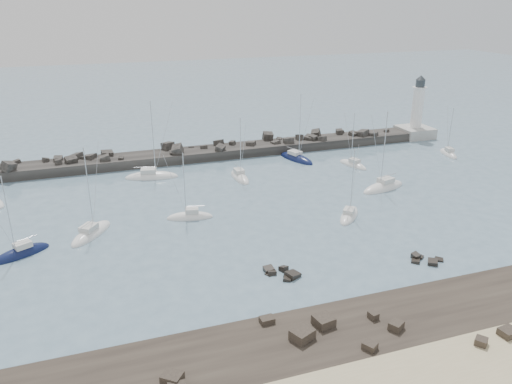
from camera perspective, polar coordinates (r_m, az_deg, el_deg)
ground at (r=66.84m, az=3.36°, el=-5.21°), size 400.00×400.00×0.00m
rock_shelf at (r=50.19m, az=13.18°, el=-15.82°), size 140.00×12.00×2.05m
rock_cluster_near at (r=58.43m, az=3.01°, el=-9.35°), size 3.94×3.82×1.37m
rock_cluster_far at (r=64.41m, az=18.76°, el=-7.48°), size 4.29×3.44×1.39m
breakwater at (r=99.04m, az=-8.90°, el=3.78°), size 115.00×7.11×5.19m
lighthouse at (r=119.54m, az=17.77°, el=7.45°), size 7.00×7.00×14.60m
sailboat_2 at (r=68.89m, az=-25.25°, el=-6.41°), size 7.37×5.32×11.57m
sailboat_3 at (r=70.99m, az=-18.31°, el=-4.56°), size 6.91×8.18×13.05m
sailboat_4 at (r=90.22m, az=-11.85°, el=1.69°), size 9.77×4.77×14.78m
sailboat_5 at (r=72.91m, az=-7.54°, el=-2.88°), size 6.96×3.34×10.82m
sailboat_6 at (r=88.14m, az=-1.87°, el=1.67°), size 2.55×7.52×11.94m
sailboat_7 at (r=74.03m, az=10.59°, el=-2.70°), size 6.22×6.66×11.09m
sailboat_8 at (r=98.67m, az=4.62°, el=3.79°), size 5.49×9.29×14.02m
sailboat_9 at (r=85.93m, az=14.35°, el=0.46°), size 9.38×5.05×14.30m
sailboat_10 at (r=96.44m, az=11.02°, el=3.04°), size 3.81×7.15×10.94m
sailboat_12 at (r=108.58m, az=21.12°, el=4.06°), size 3.36×6.70×10.46m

